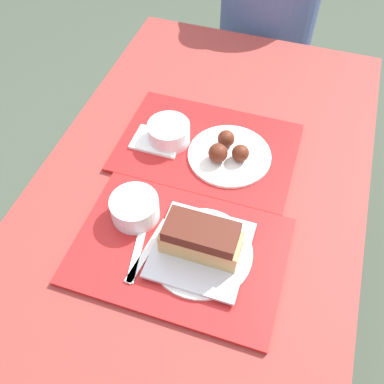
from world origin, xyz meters
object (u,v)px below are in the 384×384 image
(bowl_coleslaw_near, at_px, (135,207))
(person_seated_across, at_px, (270,4))
(tray_far, at_px, (207,148))
(brisket_sandwich_plate, at_px, (201,244))
(wings_plate_far, at_px, (228,152))
(tray_near, at_px, (179,251))
(bowl_coleslaw_far, at_px, (169,132))

(bowl_coleslaw_near, height_order, person_seated_across, person_seated_across)
(tray_far, height_order, brisket_sandwich_plate, brisket_sandwich_plate)
(brisket_sandwich_plate, bearing_deg, bowl_coleslaw_near, 164.48)
(tray_far, bearing_deg, person_seated_across, 89.60)
(brisket_sandwich_plate, relative_size, wings_plate_far, 1.05)
(tray_near, relative_size, wings_plate_far, 2.14)
(bowl_coleslaw_near, bearing_deg, bowl_coleslaw_far, 92.18)
(tray_near, xyz_separation_m, tray_far, (-0.03, 0.31, 0.00))
(bowl_coleslaw_far, xyz_separation_m, wings_plate_far, (0.16, -0.01, -0.01))
(bowl_coleslaw_near, relative_size, brisket_sandwich_plate, 0.49)
(brisket_sandwich_plate, xyz_separation_m, bowl_coleslaw_far, (-0.18, 0.29, -0.00))
(tray_far, distance_m, bowl_coleslaw_far, 0.11)
(brisket_sandwich_plate, height_order, bowl_coleslaw_far, brisket_sandwich_plate)
(tray_near, height_order, brisket_sandwich_plate, brisket_sandwich_plate)
(brisket_sandwich_plate, distance_m, bowl_coleslaw_far, 0.34)
(tray_near, height_order, bowl_coleslaw_far, bowl_coleslaw_far)
(bowl_coleslaw_far, bearing_deg, bowl_coleslaw_near, -87.82)
(tray_near, bearing_deg, brisket_sandwich_plate, 9.09)
(tray_far, xyz_separation_m, brisket_sandwich_plate, (0.08, -0.31, 0.04))
(bowl_coleslaw_near, distance_m, brisket_sandwich_plate, 0.18)
(tray_near, bearing_deg, wings_plate_far, 84.39)
(tray_far, relative_size, person_seated_across, 0.67)
(brisket_sandwich_plate, distance_m, person_seated_across, 1.08)
(tray_far, height_order, person_seated_across, person_seated_across)
(brisket_sandwich_plate, relative_size, person_seated_across, 0.33)
(wings_plate_far, bearing_deg, person_seated_across, 93.99)
(brisket_sandwich_plate, xyz_separation_m, wings_plate_far, (-0.02, 0.29, -0.02))
(brisket_sandwich_plate, bearing_deg, tray_near, -170.91)
(tray_near, height_order, person_seated_across, person_seated_across)
(bowl_coleslaw_near, xyz_separation_m, bowl_coleslaw_far, (-0.01, 0.25, 0.00))
(tray_near, distance_m, bowl_coleslaw_far, 0.33)
(person_seated_across, bearing_deg, tray_far, -90.40)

